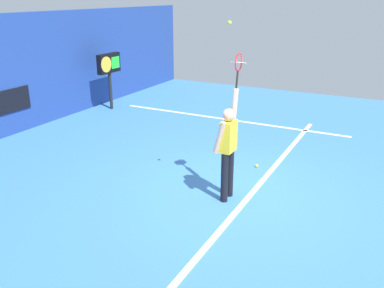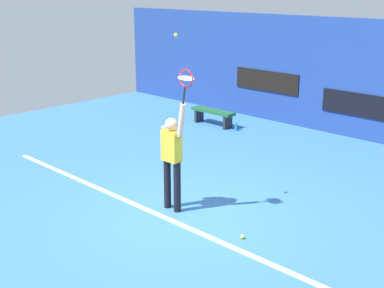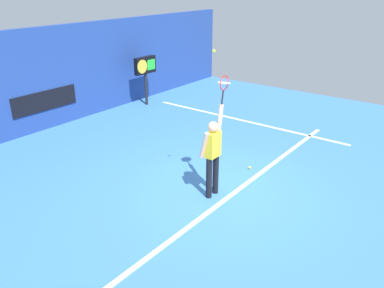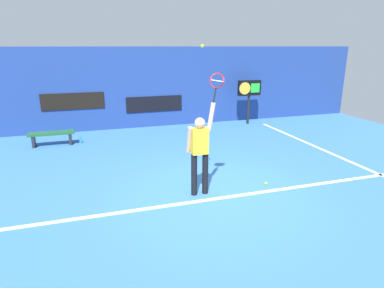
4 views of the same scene
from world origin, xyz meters
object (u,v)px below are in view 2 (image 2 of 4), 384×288
Objects in this scene: tennis_player at (172,156)px; water_bottle at (236,126)px; tennis_ball at (176,35)px; spare_ball at (242,237)px; court_bench at (213,114)px; tennis_racket at (186,80)px.

tennis_player is 8.29× the size of water_bottle.
tennis_player is 29.26× the size of tennis_ball.
tennis_player reaches higher than spare_ball.
tennis_player is 5.94m from court_bench.
tennis_player is 2.08m from tennis_ball.
spare_ball is (4.99, -4.86, -0.30)m from court_bench.
tennis_ball is at bearing -61.69° from water_bottle.
tennis_player reaches higher than court_bench.
water_bottle is (-2.57, 4.78, -2.97)m from tennis_ball.
tennis_player is 29.26× the size of spare_ball.
spare_ball is at bearing -0.61° from tennis_racket.
tennis_racket is at bearing -13.09° from tennis_ball.
tennis_racket is 6.07m from water_bottle.
tennis_racket is 0.44× the size of court_bench.
tennis_ball is at bearing -54.34° from court_bench.
tennis_racket is (0.35, -0.00, 1.38)m from tennis_player.
tennis_racket is 9.14× the size of spare_ball.
tennis_ball is at bearing 166.91° from tennis_racket.
spare_ball is at bearing -0.63° from tennis_player.
tennis_racket is 2.68m from spare_ball.
tennis_ball is (0.06, 0.06, 2.08)m from tennis_player.
court_bench is at bearing 180.00° from water_bottle.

